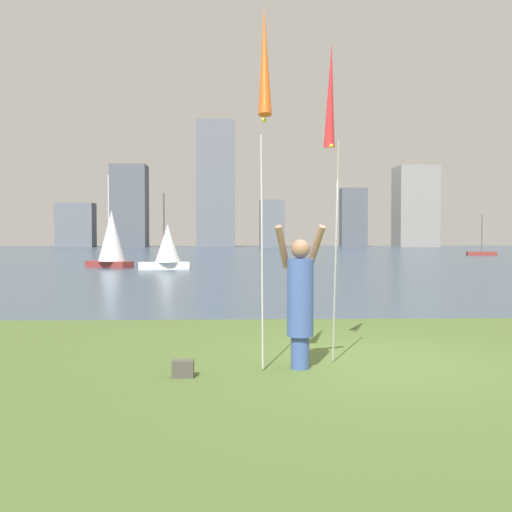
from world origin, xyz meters
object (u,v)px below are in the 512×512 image
object	(u,v)px
person	(300,298)
kite_flag_right	(331,103)
sailboat_2	(111,240)
bag	(183,369)
kite_flag_left	(264,70)
sailboat_0	(482,253)
sailboat_1	(167,247)

from	to	relation	value
person	kite_flag_right	distance (m)	2.85
sailboat_2	bag	bearing A→B (deg)	-76.03
kite_flag_left	sailboat_2	world-z (taller)	sailboat_2
kite_flag_right	kite_flag_left	bearing A→B (deg)	-131.16
kite_flag_right	person	bearing A→B (deg)	-127.90
kite_flag_left	bag	bearing A→B (deg)	176.18
person	sailboat_0	xyz separation A→B (m)	(23.37, 48.53, -0.70)
bag	sailboat_1	xyz separation A→B (m)	(-3.17, 24.69, 1.11)
sailboat_1	sailboat_2	xyz separation A→B (m)	(-3.49, 2.08, 0.42)
kite_flag_left	bag	xyz separation A→B (m)	(-1.01, 0.07, -3.69)
person	kite_flag_left	world-z (taller)	kite_flag_left
bag	sailboat_2	size ratio (longest dim) A/B	0.05
person	bag	xyz separation A→B (m)	(-1.51, -0.44, -0.84)
sailboat_0	bag	bearing A→B (deg)	-116.94
kite_flag_left	sailboat_1	xyz separation A→B (m)	(-4.18, 24.75, -2.57)
person	kite_flag_right	xyz separation A→B (m)	(0.50, 0.64, 2.73)
kite_flag_right	sailboat_0	xyz separation A→B (m)	(22.87, 47.89, -3.43)
sailboat_2	kite_flag_right	bearing A→B (deg)	-71.35
person	bag	bearing A→B (deg)	-175.61
kite_flag_left	sailboat_0	distance (m)	54.65
sailboat_1	kite_flag_left	bearing A→B (deg)	-80.41
person	sailboat_1	xyz separation A→B (m)	(-4.68, 24.25, 0.28)
person	kite_flag_left	xyz separation A→B (m)	(-0.50, -0.50, 2.85)
kite_flag_left	sailboat_1	size ratio (longest dim) A/B	1.10
sailboat_0	sailboat_2	world-z (taller)	sailboat_2
person	kite_flag_left	distance (m)	2.94
person	kite_flag_right	world-z (taller)	kite_flag_right
kite_flag_right	sailboat_0	bearing A→B (deg)	64.47
sailboat_2	sailboat_0	bearing A→B (deg)	35.13
sailboat_0	sailboat_1	distance (m)	37.12
person	sailboat_1	size ratio (longest dim) A/B	0.46
sailboat_0	sailboat_1	xyz separation A→B (m)	(-28.06, -24.28, 0.97)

